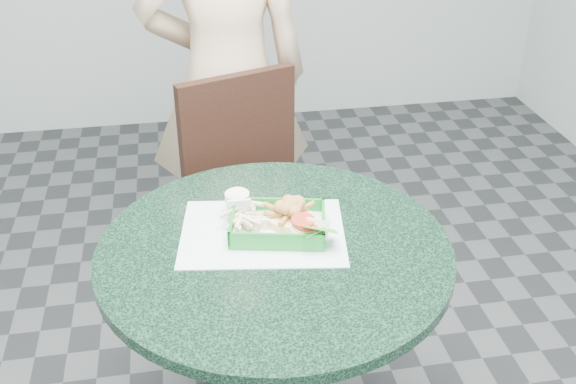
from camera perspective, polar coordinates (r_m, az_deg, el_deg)
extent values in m
cylinder|color=#2F2F2F|center=(1.89, -1.03, -14.31)|extent=(0.09, 0.09, 0.70)
cylinder|color=black|center=(1.65, -1.14, -5.55)|extent=(0.86, 0.86, 0.03)
cube|color=black|center=(2.27, -3.45, -3.22)|extent=(0.42, 0.42, 0.04)
cube|color=black|center=(2.31, -4.21, 4.53)|extent=(0.42, 0.04, 0.46)
cube|color=black|center=(2.26, -7.31, -11.10)|extent=(0.04, 0.04, 0.43)
cube|color=black|center=(2.29, 1.82, -10.15)|extent=(0.04, 0.04, 0.43)
cube|color=black|center=(2.55, -7.82, -5.78)|extent=(0.04, 0.04, 0.43)
cube|color=black|center=(2.57, 0.21, -5.01)|extent=(0.04, 0.04, 0.43)
imported|color=beige|center=(2.42, -5.26, 11.33)|extent=(0.69, 0.47, 1.84)
cube|color=#CCEFED|center=(1.69, -2.14, -3.99)|extent=(0.44, 0.36, 0.00)
cube|color=#187F26|center=(1.69, -0.84, -3.82)|extent=(0.23, 0.17, 0.01)
cube|color=white|center=(1.68, -0.84, -3.65)|extent=(0.22, 0.16, 0.00)
cube|color=#187F26|center=(1.74, -1.27, -1.69)|extent=(0.23, 0.01, 0.04)
cube|color=#187F26|center=(1.61, -0.38, -4.71)|extent=(0.23, 0.01, 0.04)
cube|color=#187F26|center=(1.69, 2.90, -2.77)|extent=(0.01, 0.17, 0.04)
cube|color=#187F26|center=(1.66, -4.66, -3.50)|extent=(0.01, 0.17, 0.04)
cylinder|color=#E0C072|center=(1.70, -0.08, -2.70)|extent=(0.11, 0.11, 0.02)
cylinder|color=white|center=(1.72, -4.85, -1.53)|extent=(0.06, 0.06, 0.03)
cylinder|color=white|center=(1.71, -4.87, -1.02)|extent=(0.05, 0.05, 0.00)
cylinder|color=white|center=(1.66, 1.59, -3.59)|extent=(0.07, 0.07, 0.02)
torus|color=beige|center=(1.65, 1.60, -3.14)|extent=(0.06, 0.06, 0.01)
cylinder|color=red|center=(1.65, 1.60, -2.88)|extent=(0.06, 0.06, 0.01)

